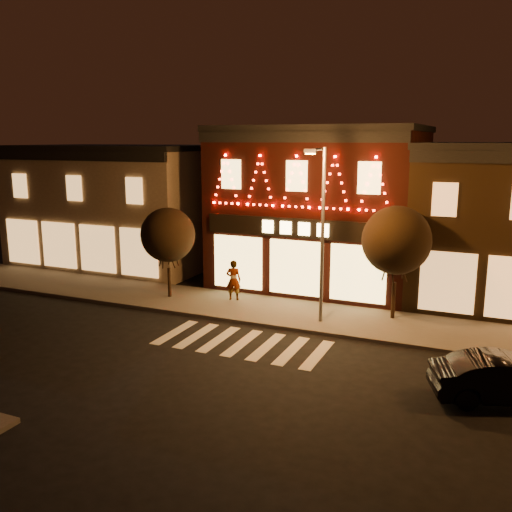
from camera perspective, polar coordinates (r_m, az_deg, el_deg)
The scene contains 9 objects.
ground at distance 18.28m, azimuth -6.86°, elevation -12.91°, with size 120.00×120.00×0.00m, color black.
sidewalk_far at distance 24.39m, azimuth 6.90°, elevation -6.29°, with size 44.00×4.00×0.15m, color #47423D.
building_left at distance 35.74m, azimuth -13.70°, elevation 5.14°, with size 12.20×8.28×7.30m.
building_pulp at distance 29.69m, azimuth 6.75°, elevation 5.06°, with size 10.20×8.34×8.30m.
streetlamp_mid at distance 22.53m, azimuth 6.66°, elevation 3.46°, with size 0.47×1.65×7.20m.
tree_left at distance 26.78m, azimuth -9.02°, elevation 2.15°, with size 2.59×2.59×4.34m.
tree_right at distance 23.86m, azimuth 14.20°, elevation 1.56°, with size 2.88×2.88×4.81m.
dark_sedan at distance 18.34m, azimuth 24.27°, elevation -11.43°, with size 1.50×4.30×1.42m, color black.
pedestrian at distance 26.36m, azimuth -2.32°, elevation -2.48°, with size 0.70×0.46×1.92m, color gray.
Camera 1 is at (8.56, -14.24, 7.63)m, focal length 39.04 mm.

